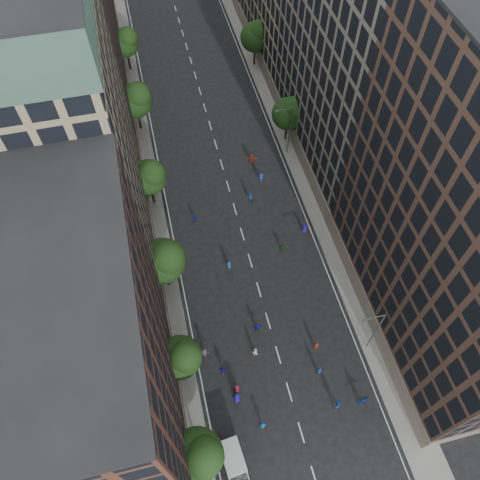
{
  "coord_description": "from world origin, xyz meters",
  "views": [
    {
      "loc": [
        -9.02,
        -4.43,
        53.89
      ],
      "look_at": [
        -0.87,
        29.28,
        2.0
      ],
      "focal_mm": 35.0,
      "sensor_mm": 36.0,
      "label": 1
    }
  ],
  "objects_px": {
    "skater_1": "(319,371)",
    "skater_0": "(237,398)",
    "cargo_van": "(234,463)",
    "skater_2": "(337,405)",
    "streetlamp_far": "(288,129)",
    "streetlamp_near": "(375,330)"
  },
  "relations": [
    {
      "from": "skater_0",
      "to": "skater_2",
      "type": "relative_size",
      "value": 1.01
    },
    {
      "from": "streetlamp_near",
      "to": "skater_2",
      "type": "distance_m",
      "value": 9.25
    },
    {
      "from": "streetlamp_far",
      "to": "skater_0",
      "type": "relative_size",
      "value": 4.75
    },
    {
      "from": "skater_0",
      "to": "skater_2",
      "type": "xyz_separation_m",
      "value": [
        10.54,
        -3.31,
        -0.0
      ]
    },
    {
      "from": "skater_1",
      "to": "skater_2",
      "type": "xyz_separation_m",
      "value": [
        0.63,
        -4.03,
        0.14
      ]
    },
    {
      "from": "streetlamp_near",
      "to": "cargo_van",
      "type": "xyz_separation_m",
      "value": [
        -18.18,
        -8.89,
        -3.86
      ]
    },
    {
      "from": "streetlamp_near",
      "to": "streetlamp_far",
      "type": "bearing_deg",
      "value": 90.0
    },
    {
      "from": "skater_0",
      "to": "skater_2",
      "type": "distance_m",
      "value": 11.05
    },
    {
      "from": "streetlamp_near",
      "to": "streetlamp_far",
      "type": "relative_size",
      "value": 1.0
    },
    {
      "from": "streetlamp_far",
      "to": "skater_1",
      "type": "bearing_deg",
      "value": -100.54
    },
    {
      "from": "streetlamp_near",
      "to": "streetlamp_far",
      "type": "xyz_separation_m",
      "value": [
        0.0,
        33.0,
        0.0
      ]
    },
    {
      "from": "cargo_van",
      "to": "streetlamp_near",
      "type": "bearing_deg",
      "value": 20.65
    },
    {
      "from": "skater_0",
      "to": "skater_1",
      "type": "distance_m",
      "value": 9.94
    },
    {
      "from": "skater_0",
      "to": "streetlamp_far",
      "type": "bearing_deg",
      "value": -116.06
    },
    {
      "from": "cargo_van",
      "to": "skater_2",
      "type": "distance_m",
      "value": 12.72
    },
    {
      "from": "streetlamp_far",
      "to": "skater_0",
      "type": "xyz_separation_m",
      "value": [
        -16.38,
        -35.49,
        -4.21
      ]
    },
    {
      "from": "skater_0",
      "to": "skater_2",
      "type": "bearing_deg",
      "value": 161.28
    },
    {
      "from": "streetlamp_far",
      "to": "skater_2",
      "type": "bearing_deg",
      "value": -98.56
    },
    {
      "from": "cargo_van",
      "to": "skater_1",
      "type": "distance_m",
      "value": 13.71
    },
    {
      "from": "skater_1",
      "to": "skater_0",
      "type": "bearing_deg",
      "value": 19.5
    },
    {
      "from": "cargo_van",
      "to": "skater_1",
      "type": "xyz_separation_m",
      "value": [
        11.71,
        7.11,
        -0.49
      ]
    },
    {
      "from": "streetlamp_far",
      "to": "skater_2",
      "type": "relative_size",
      "value": 4.78
    }
  ]
}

